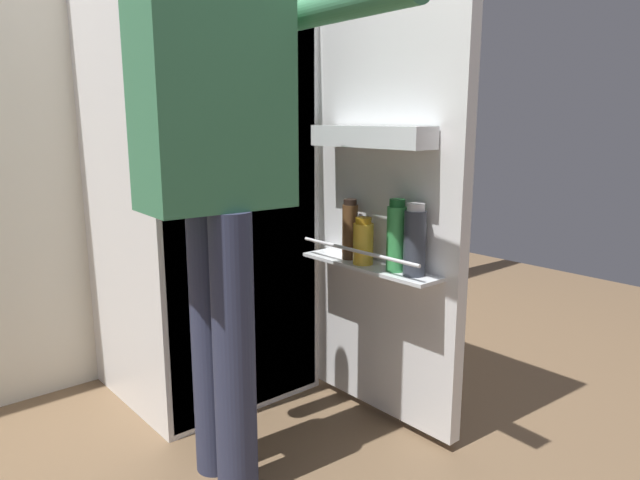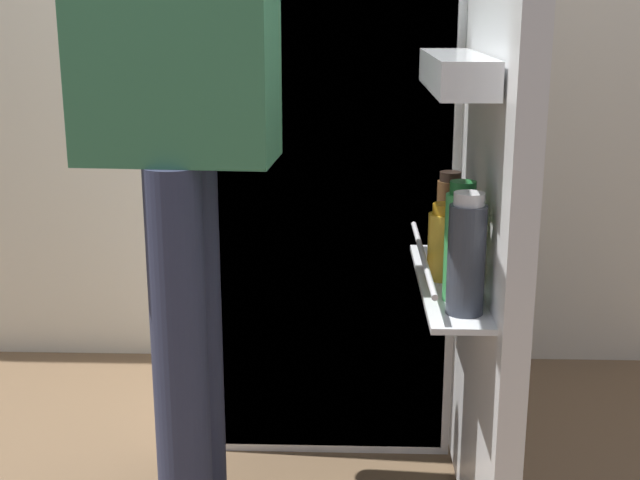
{
  "view_description": "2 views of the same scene",
  "coord_description": "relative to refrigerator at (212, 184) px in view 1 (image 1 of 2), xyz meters",
  "views": [
    {
      "loc": [
        -1.11,
        -1.44,
        1.08
      ],
      "look_at": [
        0.01,
        -0.14,
        0.72
      ],
      "focal_mm": 32.57,
      "sensor_mm": 36.0,
      "label": 1
    },
    {
      "loc": [
        0.07,
        -1.82,
        1.15
      ],
      "look_at": [
        0.01,
        -0.06,
        0.67
      ],
      "focal_mm": 48.66,
      "sensor_mm": 36.0,
      "label": 2
    }
  ],
  "objects": [
    {
      "name": "kitchen_wall",
      "position": [
        -0.03,
        0.43,
        0.39
      ],
      "size": [
        4.4,
        0.1,
        2.44
      ],
      "primitive_type": "cube",
      "color": "silver",
      "rests_on": "ground_plane"
    },
    {
      "name": "person",
      "position": [
        -0.3,
        -0.56,
        0.17
      ],
      "size": [
        0.53,
        0.74,
        1.67
      ],
      "color": "#2D334C",
      "rests_on": "ground_plane"
    },
    {
      "name": "refrigerator",
      "position": [
        0.0,
        0.0,
        0.0
      ],
      "size": [
        0.72,
        1.31,
        1.66
      ],
      "color": "white",
      "rests_on": "ground_plane"
    },
    {
      "name": "ground_plane",
      "position": [
        -0.03,
        -0.52,
        -0.83
      ],
      "size": [
        5.71,
        5.71,
        0.0
      ],
      "primitive_type": "plane",
      "color": "brown"
    }
  ]
}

